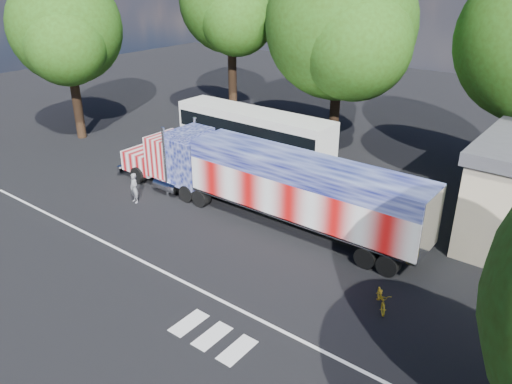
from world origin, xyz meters
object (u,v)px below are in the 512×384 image
Objects in this scene: woman at (134,188)px; tree_n_mid at (342,25)px; tree_w_a at (66,29)px; bicycle at (382,298)px; tree_nw_a at (232,2)px; semi_truck at (263,180)px; coach_bus at (254,135)px.

tree_n_mid reaches higher than woman.
tree_w_a reaches higher than woman.
bicycle is (15.35, -0.36, -0.46)m from woman.
tree_nw_a is at bearing 175.25° from tree_n_mid.
semi_truck is at bearing -44.91° from tree_nw_a.
tree_n_mid reaches higher than semi_truck.
semi_truck is 9.21m from bicycle.
tree_nw_a is at bearing 120.32° from woman.
semi_truck is at bearing 125.34° from bicycle.
semi_truck is 7.67m from woman.
bicycle is at bearing -21.65° from semi_truck.
woman is 1.10× the size of bicycle.
woman is at bearing -107.71° from tree_n_mid.
tree_w_a is (-19.49, 2.16, 6.07)m from semi_truck.
coach_bus is 6.74× the size of woman.
tree_n_mid is (10.26, -0.85, -0.99)m from tree_nw_a.
tree_n_mid is at bearing 82.75° from woman.
semi_truck is at bearing -78.93° from tree_n_mid.
bicycle is at bearing -35.11° from coach_bus.
tree_n_mid is at bearing 92.48° from bicycle.
coach_bus is 0.85× the size of tree_n_mid.
bicycle is 27.89m from tree_nw_a.
woman is 15.43m from tree_w_a.
semi_truck reaches higher than coach_bus.
tree_nw_a reaches higher than coach_bus.
semi_truck is 1.42× the size of tree_n_mid.
coach_bus is at bearing -41.02° from tree_nw_a.
woman is 17.29m from tree_n_mid.
tree_w_a reaches higher than semi_truck.
tree_w_a is at bearing 173.67° from semi_truck.
tree_n_mid is (4.67, 14.62, 7.96)m from woman.
tree_n_mid is (3.61, 4.93, 7.05)m from coach_bus.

